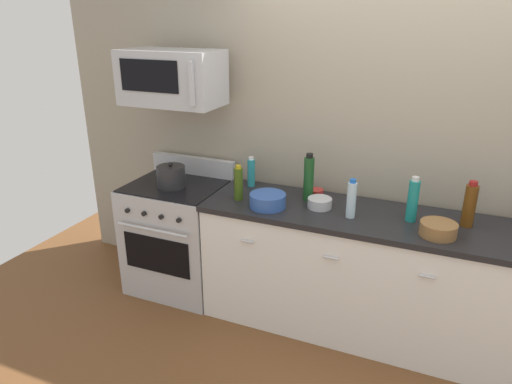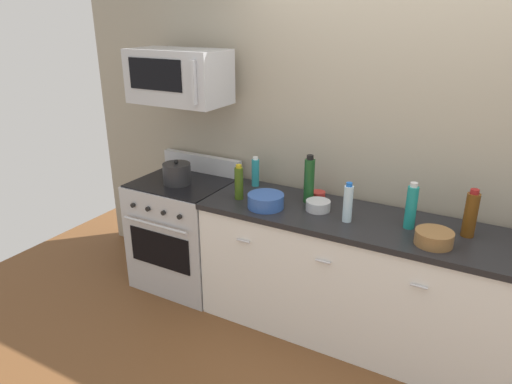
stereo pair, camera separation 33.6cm
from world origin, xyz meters
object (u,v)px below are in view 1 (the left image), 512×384
(bottle_water_clear, at_px, (351,199))
(bowl_wooden_salad, at_px, (438,229))
(bowl_blue_mixing, at_px, (268,200))
(bottle_olive_oil, at_px, (238,183))
(bowl_steel_prep, at_px, (320,203))
(bottle_wine_green, at_px, (309,178))
(range_oven, at_px, (179,235))
(microwave, at_px, (172,78))
(bottle_dish_soap, at_px, (251,172))
(stockpot, at_px, (171,176))
(bowl_red_small, at_px, (316,192))
(bottle_wine_amber, at_px, (470,205))
(bottle_sparkling_teal, at_px, (413,200))

(bottle_water_clear, bearing_deg, bowl_wooden_salad, -6.82)
(bottle_water_clear, height_order, bowl_blue_mixing, bottle_water_clear)
(bottle_olive_oil, relative_size, bowl_steel_prep, 1.55)
(bottle_water_clear, distance_m, bowl_wooden_salad, 0.56)
(bottle_olive_oil, bearing_deg, bowl_blue_mixing, -11.01)
(bowl_steel_prep, bearing_deg, bottle_wine_green, 137.79)
(range_oven, relative_size, bowl_steel_prep, 6.32)
(range_oven, xyz_separation_m, microwave, (0.00, 0.04, 1.28))
(bottle_olive_oil, height_order, bottle_dish_soap, bottle_olive_oil)
(bowl_wooden_salad, distance_m, stockpot, 1.97)
(bottle_water_clear, xyz_separation_m, bottle_dish_soap, (-0.85, 0.29, -0.02))
(bottle_dish_soap, xyz_separation_m, bowl_red_small, (0.53, -0.00, -0.09))
(bottle_olive_oil, height_order, bottle_wine_amber, bottle_wine_amber)
(bottle_sparkling_teal, distance_m, bowl_wooden_salad, 0.26)
(bottle_sparkling_teal, distance_m, bowl_blue_mixing, 0.97)
(microwave, relative_size, stockpot, 3.37)
(microwave, relative_size, bottle_olive_oil, 2.85)
(bottle_wine_green, distance_m, bowl_red_small, 0.18)
(bottle_water_clear, distance_m, stockpot, 1.42)
(bottle_dish_soap, bearing_deg, bowl_steel_prep, -19.23)
(bottle_wine_amber, height_order, bowl_steel_prep, bottle_wine_amber)
(bottle_sparkling_teal, bearing_deg, bottle_olive_oil, -175.10)
(range_oven, height_order, bottle_wine_amber, bottle_wine_amber)
(microwave, height_order, bottle_dish_soap, microwave)
(bowl_red_small, xyz_separation_m, bowl_blue_mixing, (-0.25, -0.35, 0.03))
(bowl_blue_mixing, bearing_deg, bottle_sparkling_teal, 9.02)
(bottle_sparkling_teal, height_order, bowl_wooden_salad, bottle_sparkling_teal)
(bottle_olive_oil, xyz_separation_m, bowl_red_small, (0.50, 0.30, -0.10))
(bottle_water_clear, relative_size, bowl_red_small, 2.49)
(bottle_dish_soap, xyz_separation_m, stockpot, (-0.57, -0.27, -0.03))
(bowl_wooden_salad, xyz_separation_m, bowl_blue_mixing, (-1.13, 0.01, 0.01))
(microwave, xyz_separation_m, bowl_red_small, (1.09, 0.17, -0.80))
(bottle_wine_green, xyz_separation_m, bottle_dish_soap, (-0.50, 0.11, -0.05))
(bottle_sparkling_teal, relative_size, stockpot, 1.38)
(microwave, height_order, stockpot, microwave)
(bottle_wine_green, bearing_deg, bottle_dish_soap, 167.84)
(bottle_dish_soap, bearing_deg, bottle_wine_amber, -5.18)
(bottle_water_clear, distance_m, bottle_dish_soap, 0.90)
(bottle_wine_amber, height_order, bowl_wooden_salad, bottle_wine_amber)
(bottle_sparkling_teal, distance_m, stockpot, 1.80)
(range_oven, distance_m, bottle_wine_amber, 2.21)
(bottle_dish_soap, xyz_separation_m, bowl_wooden_salad, (1.40, -0.36, -0.07))
(bottle_wine_green, height_order, bottle_wine_amber, bottle_wine_green)
(range_oven, xyz_separation_m, bottle_water_clear, (1.42, -0.08, 0.58))
(bowl_red_small, bearing_deg, microwave, -171.31)
(bottle_wine_amber, bearing_deg, bottle_wine_green, 178.15)
(range_oven, xyz_separation_m, bottle_wine_amber, (2.13, 0.07, 0.60))
(bottle_wine_green, relative_size, bottle_sparkling_teal, 1.15)
(bottle_wine_amber, distance_m, bowl_steel_prep, 0.96)
(bowl_wooden_salad, bearing_deg, range_oven, 175.74)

